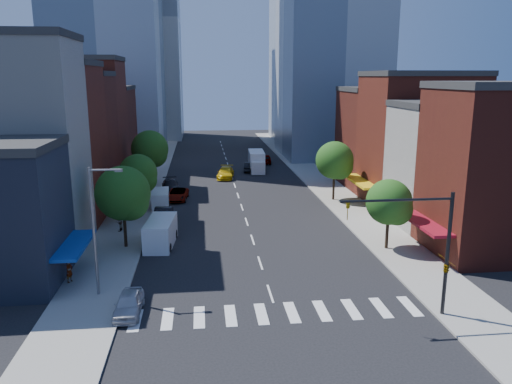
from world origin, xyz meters
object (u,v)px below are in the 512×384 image
at_px(parked_car_second, 163,216).
at_px(taxi, 226,173).
at_px(pedestrian_far, 119,222).
at_px(box_truck, 257,162).
at_px(parked_car_rear, 170,186).
at_px(pedestrian_near, 69,271).
at_px(cargo_van_near, 160,233).
at_px(cargo_van_far, 161,199).
at_px(parked_car_third, 178,194).
at_px(traffic_car_oncoming, 249,167).
at_px(parked_car_front, 129,304).
at_px(traffic_car_far, 266,159).

relative_size(parked_car_second, taxi, 0.87).
bearing_deg(pedestrian_far, box_truck, 155.63).
distance_m(parked_car_rear, pedestrian_near, 30.51).
bearing_deg(cargo_van_near, parked_car_rear, 96.07).
distance_m(cargo_van_near, box_truck, 37.74).
bearing_deg(parked_car_rear, cargo_van_far, -100.07).
bearing_deg(pedestrian_near, taxi, 5.71).
distance_m(parked_car_third, cargo_van_near, 17.19).
height_order(taxi, traffic_car_oncoming, taxi).
bearing_deg(cargo_van_near, pedestrian_near, -122.20).
relative_size(parked_car_front, pedestrian_far, 2.16).
bearing_deg(taxi, parked_car_third, -109.36).
distance_m(cargo_van_far, traffic_car_far, 32.94).
height_order(parked_car_rear, traffic_car_oncoming, parked_car_rear).
distance_m(cargo_van_near, pedestrian_far, 6.21).
relative_size(parked_car_rear, traffic_car_far, 1.13).
xyz_separation_m(parked_car_second, cargo_van_near, (0.29, -6.98, 0.39)).
xyz_separation_m(traffic_car_oncoming, pedestrian_far, (-15.92, -30.77, 0.37)).
relative_size(parked_car_third, cargo_van_near, 0.86).
bearing_deg(taxi, parked_car_front, -93.34).
bearing_deg(cargo_van_near, traffic_car_oncoming, 77.05).
height_order(parked_car_front, traffic_car_far, traffic_car_far).
xyz_separation_m(parked_car_front, taxi, (8.50, 43.39, 0.12)).
bearing_deg(traffic_car_oncoming, parked_car_third, 67.17).
relative_size(cargo_van_far, traffic_car_oncoming, 1.08).
relative_size(cargo_van_near, cargo_van_far, 1.22).
bearing_deg(pedestrian_far, cargo_van_near, 49.02).
height_order(parked_car_second, traffic_car_far, parked_car_second).
bearing_deg(parked_car_rear, traffic_car_oncoming, 42.37).
bearing_deg(parked_car_rear, parked_car_second, -95.38).
height_order(traffic_car_far, box_truck, box_truck).
bearing_deg(cargo_van_near, parked_car_third, 92.50).
height_order(parked_car_rear, pedestrian_far, pedestrian_far).
relative_size(traffic_car_oncoming, pedestrian_near, 2.61).
bearing_deg(traffic_car_oncoming, traffic_car_far, -108.72).
bearing_deg(parked_car_front, cargo_van_near, 87.06).
bearing_deg(cargo_van_far, traffic_car_oncoming, 57.08).
xyz_separation_m(parked_car_rear, box_truck, (13.09, 13.45, 0.71)).
bearing_deg(pedestrian_near, parked_car_front, -111.79).
xyz_separation_m(taxi, box_truck, (5.32, 5.40, 0.67)).
distance_m(parked_car_front, traffic_car_oncoming, 50.10).
distance_m(cargo_van_far, box_truck, 25.89).
bearing_deg(cargo_van_far, taxi, 60.17).
bearing_deg(box_truck, cargo_van_near, -107.15).
height_order(parked_car_third, pedestrian_far, pedestrian_far).
distance_m(parked_car_rear, traffic_car_oncoming, 17.72).
distance_m(parked_car_front, pedestrian_near, 7.35).
xyz_separation_m(traffic_car_far, box_truck, (-2.36, -6.80, 0.68)).
relative_size(parked_car_second, traffic_car_far, 1.04).
bearing_deg(traffic_car_far, parked_car_second, 73.39).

